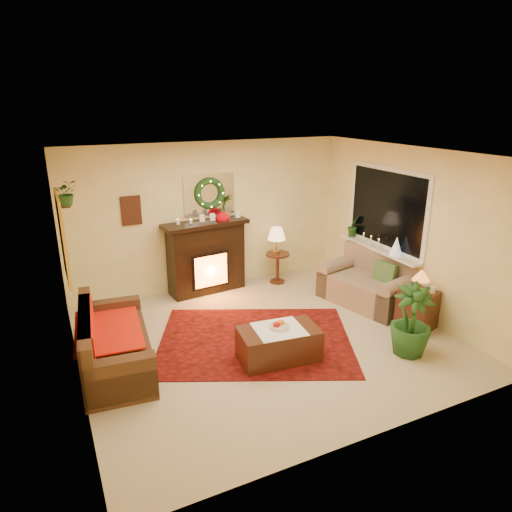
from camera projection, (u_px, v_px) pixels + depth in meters
name	position (u px, v px, depth m)	size (l,w,h in m)	color
floor	(266.00, 339.00, 6.53)	(5.00, 5.00, 0.00)	beige
ceiling	(268.00, 154.00, 5.70)	(5.00, 5.00, 0.00)	white
wall_back	(210.00, 217.00, 8.04)	(5.00, 5.00, 0.00)	#EFD88C
wall_front	(377.00, 323.00, 4.19)	(5.00, 5.00, 0.00)	#EFD88C
wall_left	(68.00, 283.00, 5.10)	(4.50, 4.50, 0.00)	#EFD88C
wall_right	(410.00, 231.00, 7.13)	(4.50, 4.50, 0.00)	#EFD88C
area_rug	(255.00, 340.00, 6.49)	(2.68, 2.01, 0.01)	#3F0B03
sofa	(115.00, 336.00, 5.75)	(0.80, 1.82, 0.78)	#50341C
red_throw	(108.00, 329.00, 5.86)	(0.81, 1.32, 0.02)	red
fireplace	(206.00, 262.00, 8.03)	(1.32, 0.42, 1.21)	black
poinsettia	(223.00, 219.00, 7.90)	(0.23, 0.23, 0.23)	red
mantel_candle_a	(178.00, 225.00, 7.62)	(0.07, 0.07, 0.20)	#F2EAC9
mantel_candle_b	(191.00, 225.00, 7.67)	(0.06, 0.06, 0.17)	white
mantel_mirror	(209.00, 194.00, 7.89)	(0.92, 0.02, 0.72)	white
wreath	(210.00, 194.00, 7.85)	(0.55, 0.55, 0.11)	#194719
wall_art	(131.00, 210.00, 7.39)	(0.32, 0.03, 0.48)	#381E11
gold_mirror	(63.00, 238.00, 5.22)	(0.03, 0.84, 1.00)	gold
hanging_plant	(68.00, 205.00, 5.84)	(0.33, 0.28, 0.36)	#194719
loveseat	(367.00, 280.00, 7.56)	(0.86, 1.49, 0.86)	#7A6C4E
window_frame	(387.00, 209.00, 7.52)	(0.03, 1.86, 1.36)	white
window_glass	(386.00, 209.00, 7.51)	(0.02, 1.70, 1.22)	black
window_sill	(378.00, 249.00, 7.69)	(0.22, 1.86, 0.04)	white
mini_tree	(396.00, 246.00, 7.26)	(0.21, 0.21, 0.31)	silver
sill_plant	(353.00, 226.00, 8.25)	(0.28, 0.23, 0.51)	#123612
side_table_round	(277.00, 266.00, 8.48)	(0.44, 0.44, 0.57)	#462B1A
lamp_cream	(276.00, 237.00, 8.29)	(0.33, 0.33, 0.51)	#E6B87E
end_table_square	(417.00, 311.00, 6.78)	(0.48, 0.48, 0.58)	black
lamp_tiffany	(421.00, 282.00, 6.62)	(0.26, 0.26, 0.38)	orange
coffee_table	(279.00, 345.00, 5.97)	(1.03, 0.57, 0.43)	black
fruit_bowl	(279.00, 327.00, 5.92)	(0.26, 0.26, 0.06)	beige
floor_palm	(411.00, 323.00, 6.03)	(1.64, 1.64, 2.93)	#31622A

